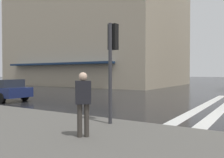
{
  "coord_description": "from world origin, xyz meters",
  "views": [
    {
      "loc": [
        -10.43,
        0.25,
        1.81
      ],
      "look_at": [
        1.42,
        7.71,
        1.46
      ],
      "focal_mm": 38.67,
      "sensor_mm": 36.0,
      "label": 1
    }
  ],
  "objects": [
    {
      "name": "car_navy",
      "position": [
        -1.0,
        14.66,
        0.76
      ],
      "size": [
        1.85,
        4.1,
        1.41
      ],
      "color": "navy",
      "rests_on": "ground_plane"
    },
    {
      "name": "traffic_signal_post",
      "position": [
        -3.68,
        4.49,
        2.52
      ],
      "size": [
        0.44,
        0.3,
        3.28
      ],
      "color": "#333338",
      "rests_on": "sidewalk_pavement"
    },
    {
      "name": "pedestrian_by_billboard",
      "position": [
        -5.56,
        4.2,
        1.14
      ],
      "size": [
        0.45,
        0.46,
        1.68
      ],
      "color": "black",
      "rests_on": "sidewalk_pavement"
    },
    {
      "name": "haussmann_block_mid",
      "position": [
        21.34,
        22.85,
        9.91
      ],
      "size": [
        18.9,
        24.52,
        20.25
      ],
      "color": "tan",
      "rests_on": "ground_plane"
    }
  ]
}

